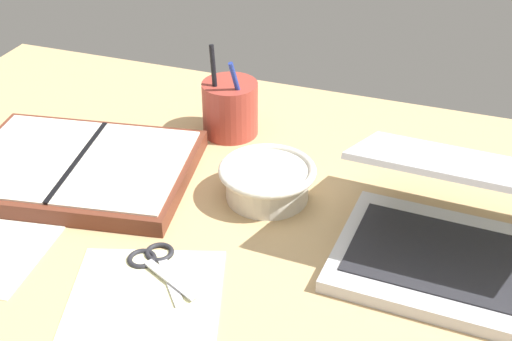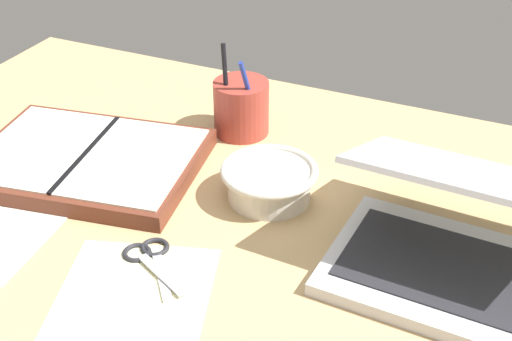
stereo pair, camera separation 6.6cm
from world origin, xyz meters
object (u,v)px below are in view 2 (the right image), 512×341
Objects in this scene: bowl at (269,181)px; pen_cup at (241,107)px; scissors at (150,256)px; laptop at (460,241)px; planner at (87,161)px.

bowl is 0.89× the size of pen_cup.
bowl reaches higher than scissors.
pen_cup is at bearing 154.78° from laptop.
laptop is at bearing -10.62° from bowl.
planner is at bearing -178.14° from laptop.
pen_cup is 1.35× the size of scissors.
laptop is 0.84× the size of planner.
planner is at bearing -129.39° from pen_cup.
planner reaches higher than scissors.
pen_cup reaches higher than bowl.
planner is (-29.14, -4.38, -1.48)cm from bowl.
scissors is at bearing -114.27° from bowl.
pen_cup reaches higher than planner.
bowl is at bearing 172.17° from laptop.
bowl is at bearing 104.32° from scissors.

